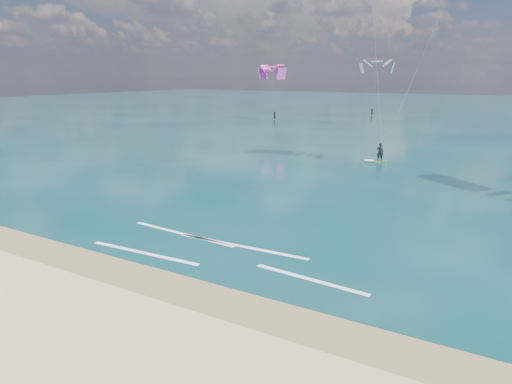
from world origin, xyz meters
TOP-DOWN VIEW (x-y plane):
  - ground at (0.00, 40.00)m, footprint 320.00×320.00m
  - wet_sand_strip at (0.00, 3.00)m, footprint 320.00×2.40m
  - sea at (0.00, 104.00)m, footprint 320.00×200.00m
  - kitesurfer_main at (0.95, 31.51)m, footprint 9.95×7.64m
  - shoreline_foam at (-1.35, 6.97)m, footprint 14.27×3.72m
  - distant_kites at (-5.54, 70.38)m, footprint 61.28×21.67m

SIDE VIEW (x-z plane):
  - ground at x=0.00m, z-range 0.00..0.00m
  - wet_sand_strip at x=0.00m, z-range 0.00..0.01m
  - sea at x=0.00m, z-range 0.00..0.04m
  - shoreline_foam at x=-1.35m, z-range 0.04..0.05m
  - distant_kites at x=-5.54m, z-range -0.33..10.47m
  - kitesurfer_main at x=0.95m, z-range 0.32..18.84m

